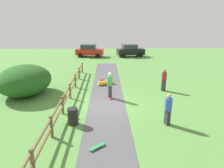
% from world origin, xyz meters
% --- Properties ---
extents(ground_plane, '(60.00, 60.00, 0.00)m').
position_xyz_m(ground_plane, '(0.00, 0.00, 0.00)').
color(ground_plane, '#568E42').
extents(asphalt_path, '(2.40, 28.00, 0.02)m').
position_xyz_m(asphalt_path, '(0.00, 0.00, 0.01)').
color(asphalt_path, '#515156').
rests_on(asphalt_path, ground_plane).
extents(wooden_fence, '(0.12, 18.12, 1.10)m').
position_xyz_m(wooden_fence, '(-2.60, 0.00, 0.67)').
color(wooden_fence, brown).
rests_on(wooden_fence, ground_plane).
extents(bush_large, '(3.78, 4.54, 2.23)m').
position_xyz_m(bush_large, '(-6.09, 2.26, 1.11)').
color(bush_large, '#23561E').
rests_on(bush_large, ground_plane).
extents(trash_bin, '(0.56, 0.56, 0.90)m').
position_xyz_m(trash_bin, '(-1.80, -2.58, 0.45)').
color(trash_bin, black).
rests_on(trash_bin, ground_plane).
extents(skater_riding, '(0.46, 0.82, 1.88)m').
position_xyz_m(skater_riding, '(0.23, 1.25, 1.07)').
color(skater_riding, '#B23326').
rests_on(skater_riding, asphalt_path).
extents(skater_fallen, '(1.46, 1.35, 0.36)m').
position_xyz_m(skater_fallen, '(-0.11, 4.55, 0.20)').
color(skater_fallen, yellow).
rests_on(skater_fallen, asphalt_path).
extents(skateboard_loose, '(0.74, 0.67, 0.08)m').
position_xyz_m(skateboard_loose, '(-0.43, -4.84, 0.09)').
color(skateboard_loose, '#338C4C').
rests_on(skateboard_loose, asphalt_path).
extents(bystander_maroon, '(0.54, 0.54, 1.74)m').
position_xyz_m(bystander_maroon, '(4.51, 2.83, 0.96)').
color(bystander_maroon, '#2D2D33').
rests_on(bystander_maroon, ground_plane).
extents(bystander_blue, '(0.46, 0.46, 1.73)m').
position_xyz_m(bystander_blue, '(3.21, -2.74, 0.95)').
color(bystander_blue, '#2D2D33').
rests_on(bystander_blue, ground_plane).
extents(parked_car_black, '(4.44, 2.57, 1.92)m').
position_xyz_m(parked_car_black, '(3.75, 19.57, 0.96)').
color(parked_car_black, black).
rests_on(parked_car_black, ground_plane).
extents(parked_car_red, '(4.37, 2.37, 1.92)m').
position_xyz_m(parked_car_red, '(-2.64, 19.58, 0.96)').
color(parked_car_red, red).
rests_on(parked_car_red, ground_plane).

